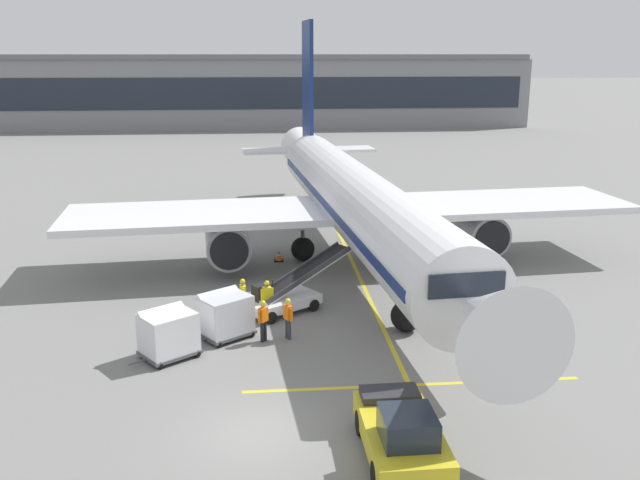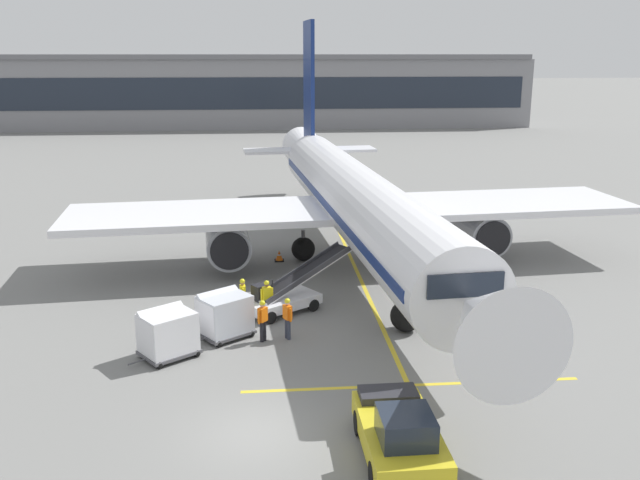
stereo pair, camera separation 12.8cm
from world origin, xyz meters
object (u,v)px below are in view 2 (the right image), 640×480
ground_crew_marshaller (288,316)px  ground_crew_wingwalker (267,297)px  baggage_cart_lead (224,314)px  safety_cone_engine_keepout (279,256)px  ground_crew_by_loader (243,295)px  ground_crew_by_carts (263,318)px  baggage_cart_second (167,332)px  parked_airplane (355,201)px  pushback_tug (400,433)px  belt_loader (287,294)px

ground_crew_marshaller → ground_crew_wingwalker: 2.46m
baggage_cart_lead → safety_cone_engine_keepout: size_ratio=4.42×
ground_crew_by_loader → ground_crew_marshaller: bearing=-55.0°
safety_cone_engine_keepout → ground_crew_wingwalker: bearing=-95.1°
ground_crew_by_loader → ground_crew_by_carts: same height
baggage_cart_second → ground_crew_marshaller: 4.82m
baggage_cart_second → parked_airplane: bearing=53.1°
baggage_cart_lead → baggage_cart_second: 2.71m
ground_crew_by_loader → ground_crew_wingwalker: 1.11m
safety_cone_engine_keepout → ground_crew_by_carts: bearing=-95.0°
pushback_tug → ground_crew_wingwalker: bearing=107.9°
ground_crew_by_loader → safety_cone_engine_keepout: ground_crew_by_loader is taller
ground_crew_marshaller → safety_cone_engine_keepout: 10.98m
baggage_cart_lead → ground_crew_wingwalker: baggage_cart_lead is taller
ground_crew_wingwalker → safety_cone_engine_keepout: bearing=84.9°
parked_airplane → baggage_cart_second: (-8.77, -11.69, -2.49)m
belt_loader → ground_crew_wingwalker: size_ratio=2.99×
ground_crew_by_carts → ground_crew_marshaller: 1.02m
baggage_cart_lead → pushback_tug: baggage_cart_lead is taller
baggage_cart_second → ground_crew_by_loader: 4.85m
baggage_cart_second → belt_loader: bearing=43.3°
baggage_cart_lead → pushback_tug: size_ratio=0.60×
baggage_cart_lead → pushback_tug: 10.79m
baggage_cart_second → ground_crew_by_carts: bearing=17.8°
ground_crew_by_carts → ground_crew_wingwalker: bearing=85.4°
ground_crew_by_carts → safety_cone_engine_keepout: 11.18m
parked_airplane → pushback_tug: size_ratio=9.16×
ground_crew_by_loader → ground_crew_by_carts: bearing=-73.0°
belt_loader → ground_crew_marshaller: 3.15m
baggage_cart_second → pushback_tug: size_ratio=0.60×
belt_loader → ground_crew_wingwalker: bearing=-137.9°
parked_airplane → baggage_cart_lead: size_ratio=15.17×
ground_crew_marshaller → parked_airplane: bearing=68.3°
baggage_cart_second → ground_crew_by_loader: baggage_cart_second is taller
parked_airplane → ground_crew_by_carts: 11.97m
pushback_tug → baggage_cart_lead: bearing=120.0°
ground_crew_wingwalker → ground_crew_by_loader: bearing=162.6°
parked_airplane → safety_cone_engine_keepout: bearing=172.0°
belt_loader → ground_crew_by_loader: belt_loader is taller
parked_airplane → ground_crew_by_loader: (-5.99, -7.71, -2.49)m
ground_crew_marshaller → baggage_cart_lead: bearing=170.5°
baggage_cart_second → ground_crew_marshaller: bearing=15.9°
ground_crew_by_carts → ground_crew_wingwalker: size_ratio=1.00×
ground_crew_by_carts → baggage_cart_second: bearing=-162.2°
parked_airplane → safety_cone_engine_keepout: 5.28m
parked_airplane → pushback_tug: parked_airplane is taller
baggage_cart_second → ground_crew_wingwalker: bearing=43.6°
parked_airplane → belt_loader: size_ratio=7.78×
ground_crew_by_carts → ground_crew_marshaller: size_ratio=1.00×
ground_crew_by_carts → ground_crew_marshaller: bearing=8.8°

